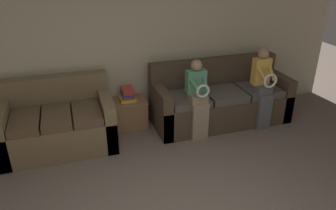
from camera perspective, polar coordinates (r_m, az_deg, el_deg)
wall_back at (r=5.24m, az=-8.37°, el=10.17°), size 7.72×0.06×2.55m
couch_main at (r=5.51m, az=8.95°, el=0.78°), size 2.23×0.86×1.01m
couch_side at (r=5.01m, az=-18.55°, el=-3.15°), size 1.56×0.97×0.96m
child_left_seated at (r=4.87m, az=5.22°, el=1.53°), size 0.30×0.37×1.20m
child_right_seated at (r=5.36m, az=16.17°, el=3.44°), size 0.28×0.37×1.28m
side_shelf at (r=5.35m, az=-6.86°, el=-1.34°), size 0.56×0.46×0.46m
book_stack at (r=5.22m, az=-7.05°, el=1.82°), size 0.24×0.32×0.20m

